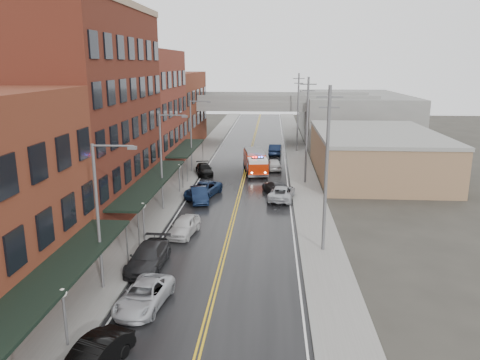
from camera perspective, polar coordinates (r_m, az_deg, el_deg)
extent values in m
cube|color=black|center=(49.41, -0.05, -1.71)|extent=(11.00, 160.00, 0.02)
cube|color=slate|center=(50.42, -8.36, -1.46)|extent=(3.00, 160.00, 0.15)
cube|color=slate|center=(49.44, 8.42, -1.78)|extent=(3.00, 160.00, 0.15)
cube|color=gray|center=(50.10, -6.51, -1.50)|extent=(0.30, 160.00, 0.15)
cube|color=gray|center=(49.33, 6.51, -1.75)|extent=(0.30, 160.00, 0.15)
cube|color=#531E16|center=(43.96, -18.46, 7.56)|extent=(9.00, 20.00, 18.00)
cube|color=maroon|center=(60.58, -12.11, 8.12)|extent=(9.00, 15.00, 15.00)
cube|color=maroon|center=(77.61, -8.51, 8.40)|extent=(9.00, 20.00, 12.00)
cube|color=#926B4F|center=(59.82, 16.15, 2.96)|extent=(14.00, 22.00, 5.00)
cube|color=slate|center=(89.16, 13.55, 7.59)|extent=(18.00, 30.00, 8.00)
cube|color=black|center=(26.19, -21.25, -10.41)|extent=(2.60, 16.00, 0.18)
cylinder|color=slate|center=(32.86, -13.61, -7.64)|extent=(0.10, 0.10, 3.00)
cube|color=black|center=(43.15, -10.70, -0.18)|extent=(2.60, 18.00, 0.18)
cylinder|color=slate|center=(35.35, -12.26, -5.99)|extent=(0.10, 0.10, 3.00)
cylinder|color=slate|center=(51.39, -7.01, 0.52)|extent=(0.10, 0.10, 3.00)
cube|color=black|center=(59.86, -6.53, 3.92)|extent=(2.60, 13.00, 0.18)
cylinder|color=slate|center=(54.07, -6.45, 1.21)|extent=(0.10, 0.10, 3.00)
cylinder|color=slate|center=(65.86, -4.56, 3.57)|extent=(0.10, 0.10, 3.00)
cylinder|color=#59595B|center=(24.85, -20.52, -15.85)|extent=(0.14, 0.14, 2.80)
sphere|color=silver|center=(24.16, -20.83, -12.75)|extent=(0.44, 0.44, 0.44)
cylinder|color=#59595B|center=(36.85, -11.64, -5.30)|extent=(0.14, 0.14, 2.80)
sphere|color=silver|center=(36.39, -11.76, -3.07)|extent=(0.44, 0.44, 0.44)
cylinder|color=#59595B|center=(49.90, -7.40, -0.02)|extent=(0.14, 0.14, 2.80)
sphere|color=silver|center=(49.56, -7.46, 1.67)|extent=(0.44, 0.44, 0.44)
cylinder|color=#59595B|center=(28.81, -16.93, -4.62)|extent=(0.18, 0.18, 9.00)
cylinder|color=#59595B|center=(27.35, -15.23, 4.04)|extent=(2.40, 0.12, 0.12)
cube|color=#59595B|center=(27.02, -13.00, 3.84)|extent=(0.50, 0.22, 0.18)
cylinder|color=#59595B|center=(43.59, -9.58, 2.04)|extent=(0.18, 0.18, 9.00)
cylinder|color=#59595B|center=(42.64, -8.23, 7.81)|extent=(2.40, 0.12, 0.12)
cube|color=#59595B|center=(42.43, -6.76, 7.69)|extent=(0.50, 0.22, 0.18)
cylinder|color=#59595B|center=(59.01, -5.99, 5.27)|extent=(0.18, 0.18, 9.00)
cylinder|color=#59595B|center=(58.31, -4.92, 9.54)|extent=(2.40, 0.12, 0.12)
cube|color=#59595B|center=(58.16, -3.83, 9.45)|extent=(0.50, 0.22, 0.18)
cylinder|color=#59595B|center=(33.50, 10.48, 1.01)|extent=(0.24, 0.24, 12.00)
cube|color=#59595B|center=(32.74, 10.89, 9.91)|extent=(1.80, 0.12, 0.12)
cube|color=#59595B|center=(32.80, 10.83, 8.69)|extent=(1.40, 0.12, 0.12)
cylinder|color=#59595B|center=(53.10, 8.15, 5.87)|extent=(0.24, 0.24, 12.00)
cube|color=#59595B|center=(52.63, 8.35, 11.48)|extent=(1.80, 0.12, 0.12)
cube|color=#59595B|center=(52.66, 8.32, 10.72)|extent=(1.40, 0.12, 0.12)
cylinder|color=#59595B|center=(72.92, 7.07, 8.09)|extent=(0.24, 0.24, 12.00)
cube|color=#59595B|center=(72.58, 7.19, 12.18)|extent=(1.80, 0.12, 0.12)
cube|color=#59595B|center=(72.60, 7.17, 11.63)|extent=(1.40, 0.12, 0.12)
cube|color=slate|center=(79.79, 1.59, 9.24)|extent=(40.00, 10.00, 1.50)
cube|color=slate|center=(81.40, -6.24, 6.60)|extent=(1.60, 8.00, 6.00)
cube|color=slate|center=(80.48, 9.47, 6.41)|extent=(1.60, 8.00, 6.00)
cube|color=#B12408|center=(59.74, 1.75, 2.49)|extent=(3.09, 5.47, 1.98)
cube|color=#B12408|center=(56.22, 2.14, 1.45)|extent=(2.69, 2.77, 1.41)
cube|color=silver|center=(56.03, 2.15, 2.40)|extent=(2.55, 2.57, 0.47)
cube|color=black|center=(56.35, 2.12, 1.78)|extent=(2.57, 1.84, 0.75)
cube|color=slate|center=(59.52, 1.75, 3.55)|extent=(2.80, 5.07, 0.28)
cube|color=black|center=(55.96, 2.15, 2.71)|extent=(1.53, 0.48, 0.13)
sphere|color=#FF0C0C|center=(55.89, 1.63, 2.78)|extent=(0.19, 0.19, 0.19)
sphere|color=#1933FF|center=(56.01, 2.68, 2.79)|extent=(0.19, 0.19, 0.19)
cylinder|color=black|center=(56.18, 1.10, 0.71)|extent=(0.98, 0.46, 0.94)
cylinder|color=black|center=(56.42, 3.19, 0.75)|extent=(0.98, 0.46, 0.94)
cylinder|color=black|center=(59.39, 0.79, 1.44)|extent=(0.98, 0.46, 0.94)
cylinder|color=black|center=(59.61, 2.78, 1.48)|extent=(0.98, 0.46, 0.94)
cylinder|color=black|center=(61.68, 0.59, 1.92)|extent=(0.98, 0.46, 0.94)
cylinder|color=black|center=(61.89, 2.51, 1.95)|extent=(0.98, 0.46, 0.94)
imported|color=black|center=(23.16, -17.46, -19.91)|extent=(2.81, 4.66, 1.45)
imported|color=#B1B4BA|center=(27.72, -11.63, -13.62)|extent=(2.86, 5.15, 1.36)
imported|color=#242426|center=(32.45, -11.12, -9.16)|extent=(2.35, 5.43, 1.55)
imported|color=silver|center=(37.91, -6.85, -5.59)|extent=(2.39, 4.59, 1.49)
imported|color=black|center=(46.62, -5.03, -1.80)|extent=(2.61, 4.71, 1.47)
imported|color=#122345|center=(48.47, -4.54, -1.16)|extent=(3.90, 5.87, 1.50)
imported|color=black|center=(58.02, -4.39, 1.30)|extent=(2.97, 4.94, 1.34)
imported|color=#ADB0B5|center=(47.38, 5.09, -1.56)|extent=(3.06, 5.44, 1.44)
imported|color=#28282B|center=(49.29, 4.50, -0.91)|extent=(3.48, 5.46, 1.47)
imported|color=silver|center=(60.58, 4.14, 1.92)|extent=(2.18, 4.50, 1.48)
imported|color=black|center=(70.77, 4.32, 3.75)|extent=(2.05, 5.12, 1.66)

